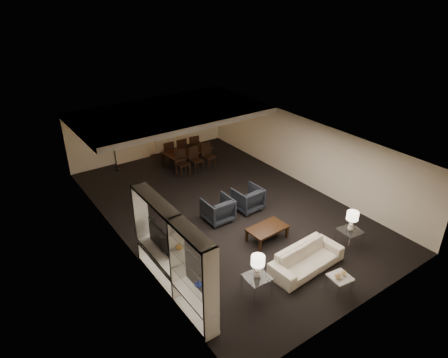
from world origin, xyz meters
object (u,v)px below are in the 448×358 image
at_px(table_lamp_left, 258,267).
at_px(chair_fl, 167,152).
at_px(coffee_table, 267,233).
at_px(armchair_right, 248,199).
at_px(marble_table, 339,284).
at_px(television, 156,238).
at_px(floor_lamp, 114,149).
at_px(table_lamp_right, 352,221).
at_px(sofa, 307,259).
at_px(side_table_left, 257,285).
at_px(vase_blue, 198,284).
at_px(chair_fm, 180,149).
at_px(floor_speaker, 153,236).
at_px(vase_amber, 179,247).
at_px(side_table_right, 349,238).
at_px(chair_fr, 192,146).
at_px(dining_table, 188,158).
at_px(pendant_light, 178,124).
at_px(chair_nr, 209,156).
at_px(chair_nl, 183,163).
at_px(chair_nm, 196,160).
at_px(armchair_left, 218,209).

bearing_deg(table_lamp_left, chair_fl, 77.23).
height_order(coffee_table, armchair_right, armchair_right).
distance_m(marble_table, television, 4.68).
bearing_deg(floor_lamp, table_lamp_right, -67.87).
bearing_deg(sofa, armchair_right, 76.22).
height_order(side_table_left, vase_blue, vase_blue).
relative_size(sofa, chair_fm, 2.12).
relative_size(armchair_right, floor_speaker, 0.78).
xyz_separation_m(coffee_table, vase_amber, (-3.32, -0.79, 1.43)).
bearing_deg(side_table_right, chair_fr, 92.67).
bearing_deg(dining_table, coffee_table, -102.40).
xyz_separation_m(pendant_light, floor_lamp, (-2.12, 1.41, -1.02)).
distance_m(chair_fm, chair_fr, 0.60).
distance_m(pendant_light, chair_fr, 1.91).
distance_m(side_table_left, dining_table, 7.79).
relative_size(dining_table, chair_nr, 1.92).
height_order(marble_table, floor_speaker, floor_speaker).
xyz_separation_m(side_table_right, dining_table, (-0.98, 7.40, 0.07)).
xyz_separation_m(table_lamp_right, dining_table, (-0.98, 7.40, -0.51)).
bearing_deg(chair_nl, armchair_right, -80.92).
relative_size(table_lamp_right, chair_fl, 0.60).
xyz_separation_m(sofa, floor_lamp, (-1.84, 8.70, 0.59)).
xyz_separation_m(armchair_right, chair_nr, (0.72, 3.45, 0.11)).
distance_m(coffee_table, side_table_left, 2.34).
bearing_deg(chair_fl, chair_nm, 117.68).
bearing_deg(table_lamp_right, side_table_left, 180.00).
height_order(marble_table, vase_blue, vase_blue).
relative_size(armchair_left, dining_table, 0.45).
relative_size(pendant_light, marble_table, 1.06).
distance_m(marble_table, chair_nm, 7.89).
xyz_separation_m(armchair_left, chair_fr, (1.92, 4.75, 0.11)).
relative_size(floor_speaker, chair_nr, 1.11).
bearing_deg(chair_fm, table_lamp_left, 78.22).
bearing_deg(television, sofa, -122.81).
xyz_separation_m(armchair_right, marble_table, (-0.60, -4.40, -0.15)).
relative_size(sofa, chair_nm, 2.12).
distance_m(coffee_table, chair_fl, 6.46).
bearing_deg(vase_amber, table_lamp_left, -26.42).
bearing_deg(armchair_right, chair_nl, -84.01).
bearing_deg(dining_table, vase_blue, -124.05).
bearing_deg(floor_lamp, vase_blue, -99.72).
bearing_deg(chair_fm, vase_amber, 65.78).
distance_m(coffee_table, table_lamp_left, 2.42).
relative_size(sofa, side_table_right, 3.64).
relative_size(armchair_left, floor_speaker, 0.78).
height_order(dining_table, chair_nl, chair_nl).
bearing_deg(chair_nm, floor_speaker, -136.78).
bearing_deg(marble_table, armchair_left, 97.77).
distance_m(chair_fl, chair_fm, 0.60).
relative_size(armchair_right, television, 0.77).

